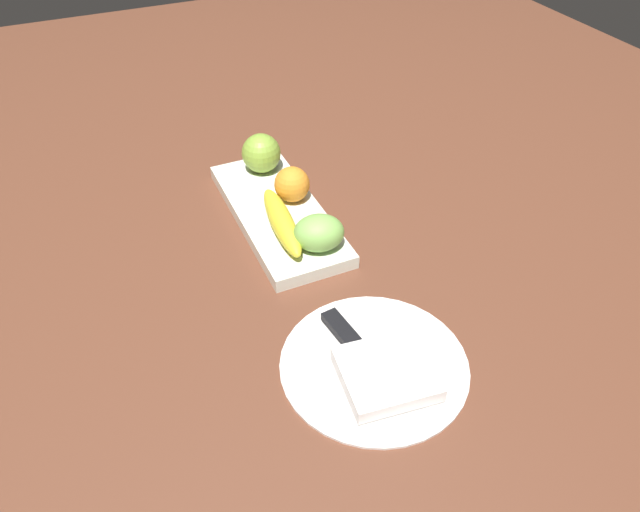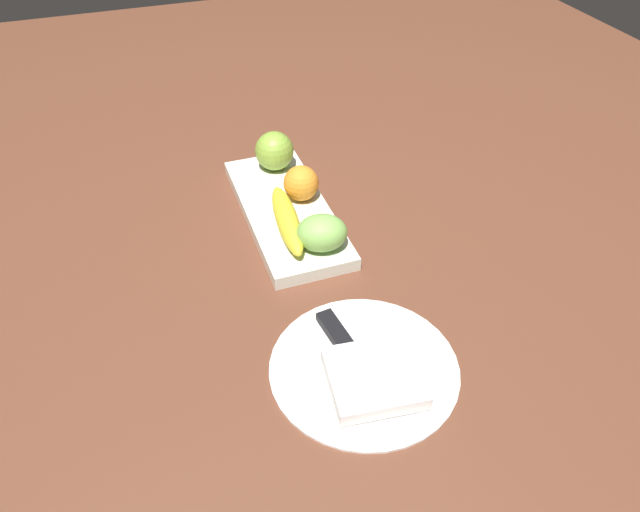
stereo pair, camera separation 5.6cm
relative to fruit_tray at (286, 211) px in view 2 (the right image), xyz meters
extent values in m
plane|color=brown|center=(-0.03, 0.00, -0.01)|extent=(2.40, 2.40, 0.00)
cube|color=silver|center=(0.00, 0.00, 0.00)|extent=(0.35, 0.14, 0.02)
sphere|color=#82AB39|center=(-0.13, 0.02, 0.05)|extent=(0.07, 0.07, 0.07)
ellipsoid|color=yellow|center=(0.06, -0.02, 0.03)|extent=(0.19, 0.06, 0.04)
sphere|color=orange|center=(-0.01, 0.03, 0.04)|extent=(0.06, 0.06, 0.06)
ellipsoid|color=#82BD55|center=(0.13, 0.02, 0.04)|extent=(0.09, 0.10, 0.06)
cylinder|color=white|center=(0.36, 0.00, -0.01)|extent=(0.26, 0.26, 0.01)
cube|color=white|center=(0.39, 0.00, 0.01)|extent=(0.12, 0.13, 0.02)
cube|color=silver|center=(0.36, -0.01, 0.00)|extent=(0.15, 0.04, 0.00)
cube|color=black|center=(0.30, -0.02, 0.00)|extent=(0.09, 0.03, 0.01)
camera|label=1|loc=(0.80, -0.28, 0.62)|focal=33.13mm
camera|label=2|loc=(0.82, -0.22, 0.62)|focal=33.13mm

